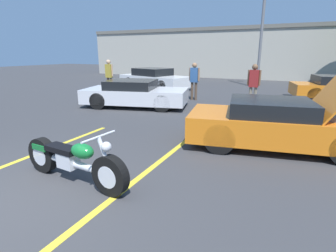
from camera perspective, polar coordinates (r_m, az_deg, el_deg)
ground_plane at (r=4.75m, az=-32.35°, el=-14.66°), size 80.00×80.00×0.00m
parking_stripe_foreground at (r=6.55m, az=-28.13°, el=-5.94°), size 0.12×5.15×0.01m
parking_stripe_middle at (r=4.76m, az=-7.61°, el=-12.06°), size 0.12×5.15×0.01m
far_building at (r=25.71m, az=17.96°, el=15.20°), size 32.00×4.20×4.40m
light_pole at (r=18.35m, az=20.27°, el=21.80°), size 1.21×0.28×8.15m
motorcycle at (r=4.87m, az=-19.97°, el=-7.10°), size 2.38×0.70×0.97m
show_car_hood_open at (r=6.74m, az=22.65°, el=0.52°), size 4.32×2.50×1.98m
parked_car_left_row at (r=17.04m, az=-3.02°, el=10.23°), size 5.11×3.19×1.26m
parked_car_mid_row at (r=11.21m, az=-7.20°, el=7.01°), size 4.60×2.90×1.11m
spectator_near_motorcycle at (r=12.71m, az=5.74°, el=10.36°), size 0.52×0.23×1.76m
spectator_by_show_car at (r=11.29m, az=18.17°, el=9.08°), size 0.52×0.23×1.78m
spectator_midground at (r=14.93m, az=-12.71°, el=11.09°), size 0.52×0.24×1.86m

